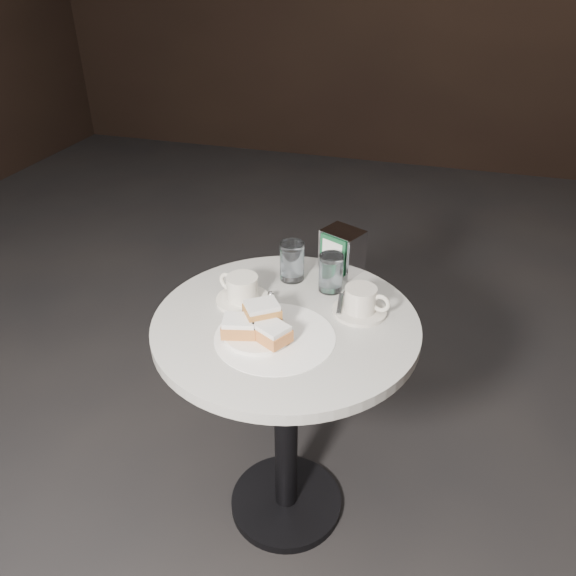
# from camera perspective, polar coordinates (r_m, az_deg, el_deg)

# --- Properties ---
(ground) EXTENTS (7.00, 7.00, 0.00)m
(ground) POSITION_cam_1_polar(r_m,az_deg,el_deg) (1.99, -0.18, -21.11)
(ground) COLOR black
(ground) RESTS_ON ground
(cafe_table) EXTENTS (0.70, 0.70, 0.74)m
(cafe_table) POSITION_cam_1_polar(r_m,az_deg,el_deg) (1.59, -0.21, -9.09)
(cafe_table) COLOR black
(cafe_table) RESTS_ON ground
(sugar_spill) EXTENTS (0.35, 0.35, 0.00)m
(sugar_spill) POSITION_cam_1_polar(r_m,az_deg,el_deg) (1.40, -1.34, -4.98)
(sugar_spill) COLOR white
(sugar_spill) RESTS_ON cafe_table
(beignet_plate) EXTENTS (0.19, 0.18, 0.08)m
(beignet_plate) POSITION_cam_1_polar(r_m,az_deg,el_deg) (1.39, -3.10, -3.95)
(beignet_plate) COLOR white
(beignet_plate) RESTS_ON cafe_table
(coffee_cup_left) EXTENTS (0.19, 0.19, 0.08)m
(coffee_cup_left) POSITION_cam_1_polar(r_m,az_deg,el_deg) (1.53, -4.67, -0.27)
(coffee_cup_left) COLOR white
(coffee_cup_left) RESTS_ON cafe_table
(coffee_cup_right) EXTENTS (0.16, 0.16, 0.08)m
(coffee_cup_right) POSITION_cam_1_polar(r_m,az_deg,el_deg) (1.49, 7.41, -1.43)
(coffee_cup_right) COLOR beige
(coffee_cup_right) RESTS_ON cafe_table
(water_glass_left) EXTENTS (0.09, 0.09, 0.11)m
(water_glass_left) POSITION_cam_1_polar(r_m,az_deg,el_deg) (1.62, 0.41, 2.69)
(water_glass_left) COLOR silver
(water_glass_left) RESTS_ON cafe_table
(water_glass_right) EXTENTS (0.07, 0.07, 0.11)m
(water_glass_right) POSITION_cam_1_polar(r_m,az_deg,el_deg) (1.57, 4.37, 1.50)
(water_glass_right) COLOR white
(water_glass_right) RESTS_ON cafe_table
(napkin_dispenser) EXTENTS (0.14, 0.13, 0.13)m
(napkin_dispenser) POSITION_cam_1_polar(r_m,az_deg,el_deg) (1.66, 5.51, 3.78)
(napkin_dispenser) COLOR silver
(napkin_dispenser) RESTS_ON cafe_table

